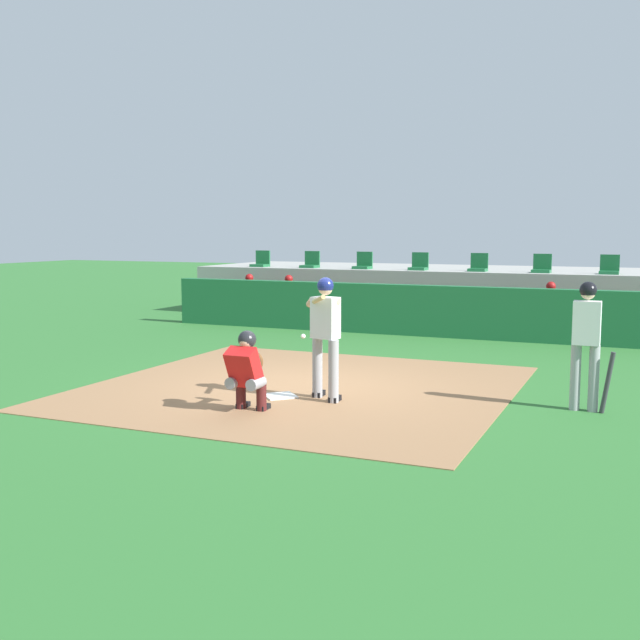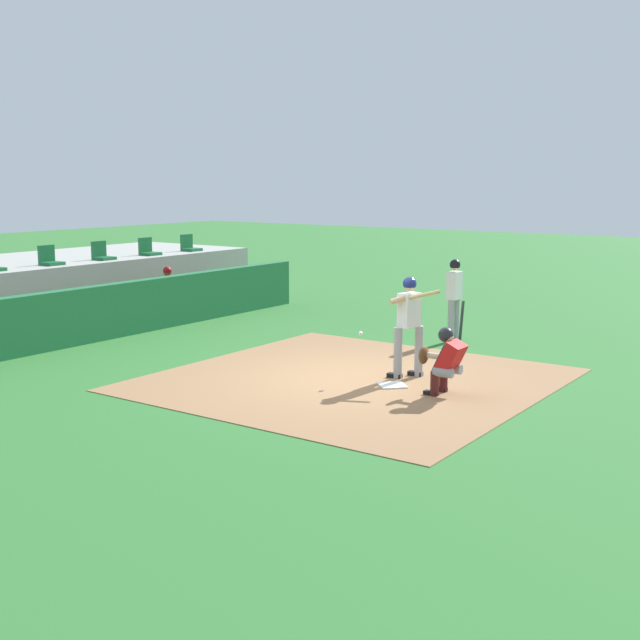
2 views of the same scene
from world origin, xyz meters
name	(u,v)px [view 1 (image 1 of 2)]	position (x,y,z in m)	size (l,w,h in m)	color
ground_plane	(302,387)	(0.00, 0.00, 0.00)	(80.00, 80.00, 0.00)	#2D6B2D
dirt_infield	(302,387)	(0.00, 0.00, 0.01)	(6.40, 6.40, 0.01)	#936B47
home_plate	(280,396)	(0.00, -0.80, 0.02)	(0.44, 0.44, 0.02)	white
batter_at_plate	(325,330)	(0.69, -0.71, 1.04)	(0.63, 0.82, 1.80)	#99999E
catcher_crouched	(247,368)	(-0.01, -1.78, 0.61)	(0.48, 2.03, 1.13)	gray
on_deck_batter	(587,337)	(4.22, 0.13, 1.02)	(0.58, 0.23, 1.79)	#99999E
dugout_wall	(418,310)	(0.00, 6.50, 0.60)	(13.00, 0.30, 1.20)	#1E6638
dugout_bench	(429,322)	(0.00, 7.50, 0.23)	(11.80, 0.44, 0.45)	olive
dugout_player_0	(247,297)	(-5.04, 7.34, 0.67)	(0.49, 0.70, 1.30)	#939399
dugout_player_1	(287,299)	(-3.85, 7.34, 0.67)	(0.49, 0.70, 1.30)	#939399
dugout_player_2	(549,309)	(2.90, 7.34, 0.67)	(0.49, 0.70, 1.30)	#939399
stands_platform	(460,292)	(0.00, 10.90, 0.70)	(15.00, 4.40, 1.40)	#9E9E99
stadium_seat_0	(261,262)	(-5.69, 9.38, 1.53)	(0.46, 0.46, 0.48)	#196033
stadium_seat_1	(311,263)	(-4.06, 9.38, 1.53)	(0.46, 0.46, 0.48)	#196033
stadium_seat_2	(363,264)	(-2.44, 9.38, 1.53)	(0.46, 0.46, 0.48)	#196033
stadium_seat_3	(419,265)	(-0.81, 9.38, 1.53)	(0.46, 0.46, 0.48)	#196033
stadium_seat_4	(478,266)	(0.81, 9.38, 1.53)	(0.46, 0.46, 0.48)	#196033
stadium_seat_5	(542,267)	(2.44, 9.38, 1.53)	(0.46, 0.46, 0.48)	#196033
stadium_seat_6	(609,269)	(4.06, 9.38, 1.53)	(0.46, 0.46, 0.48)	#196033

